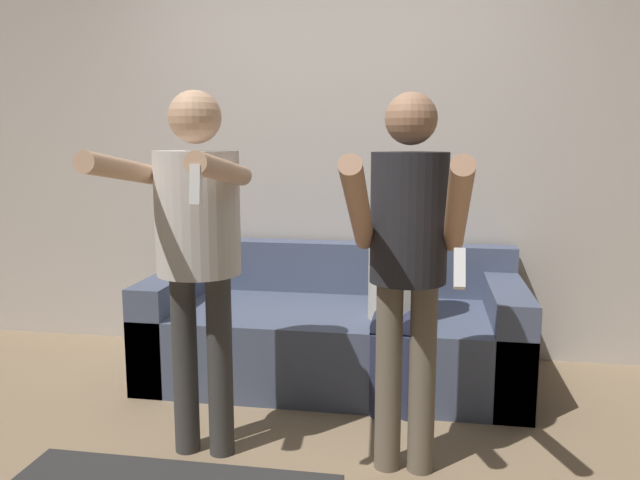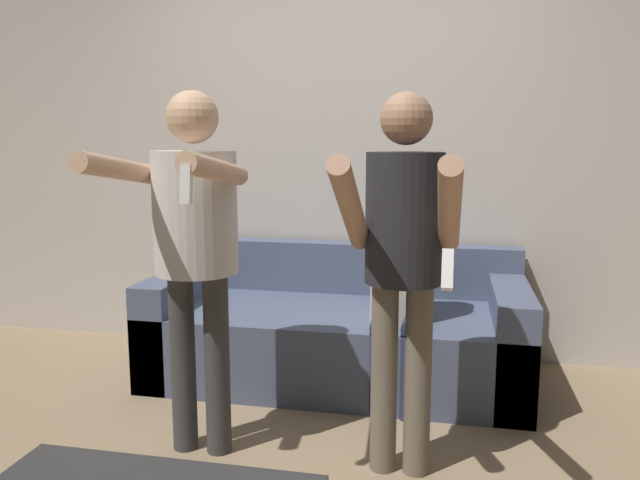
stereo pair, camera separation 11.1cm
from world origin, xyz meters
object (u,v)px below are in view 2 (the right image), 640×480
Objects in this scene: person_standing_right at (403,246)px; person_seated at (401,280)px; couch at (338,333)px; person_standing_left at (194,230)px.

person_standing_right is 1.34× the size of person_seated.
person_standing_left is (-0.44, -1.01, 0.74)m from couch.
person_standing_right is (0.44, -1.02, 0.70)m from couch.
person_standing_right is (0.88, -0.01, -0.04)m from person_standing_left.
couch is 1.81× the size of person_seated.
person_standing_right is at bearing -0.43° from person_standing_left.
couch is at bearing 66.50° from person_standing_left.
couch is 0.58m from person_seated.
person_seated is (-0.06, 0.79, -0.32)m from person_standing_right.
person_standing_left is at bearing -113.50° from couch.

